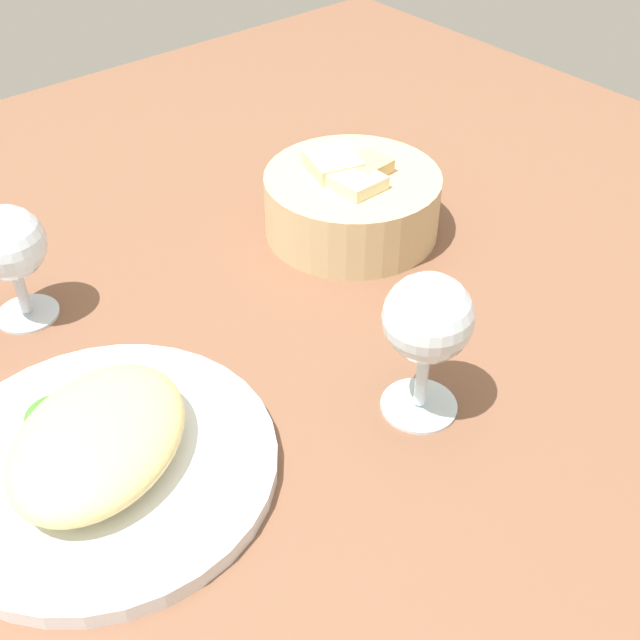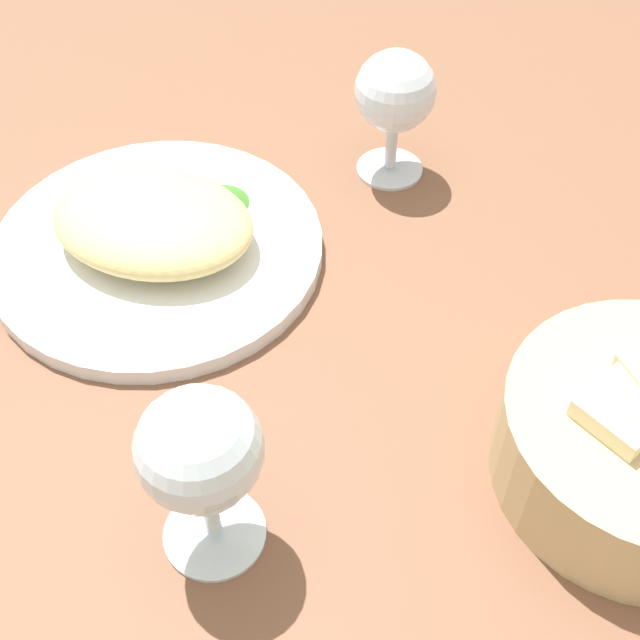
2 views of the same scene
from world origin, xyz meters
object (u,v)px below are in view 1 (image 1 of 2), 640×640
at_px(bread_basket, 352,201).
at_px(wine_glass_far, 9,248).
at_px(wine_glass_near, 427,325).
at_px(plate, 104,465).

xyz_separation_m(bread_basket, wine_glass_far, (-0.32, 0.08, 0.04)).
relative_size(bread_basket, wine_glass_near, 1.41).
bearing_deg(wine_glass_near, wine_glass_far, 121.38).
xyz_separation_m(plate, wine_glass_far, (0.04, 0.21, 0.07)).
bearing_deg(wine_glass_far, plate, -99.57).
xyz_separation_m(bread_basket, wine_glass_near, (-0.13, -0.23, 0.05)).
bearing_deg(plate, wine_glass_near, -24.21).
bearing_deg(plate, wine_glass_far, 80.43).
bearing_deg(wine_glass_near, bread_basket, 60.47).
relative_size(plate, wine_glass_near, 2.02).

